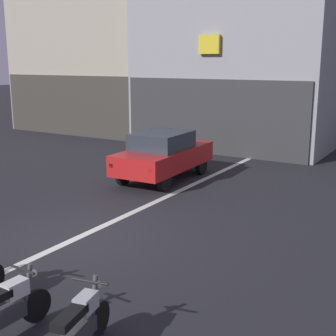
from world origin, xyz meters
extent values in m
plane|color=#232328|center=(0.00, 0.00, 0.00)|extent=(120.00, 120.00, 0.00)
cube|color=silver|center=(0.00, 6.00, 0.00)|extent=(0.20, 18.00, 0.01)
cube|color=#3E3A33|center=(-10.89, 11.28, 1.60)|extent=(8.63, 0.10, 3.20)
cube|color=#373739|center=(-1.80, 10.49, 1.60)|extent=(8.41, 0.10, 3.20)
cube|color=yellow|center=(-1.93, 10.42, 4.61)|extent=(0.93, 0.16, 0.77)
cylinder|color=black|center=(-2.00, 6.94, 0.32)|extent=(0.20, 0.65, 0.64)
cylinder|color=black|center=(-0.45, 6.99, 0.32)|extent=(0.20, 0.65, 0.64)
cylinder|color=black|center=(-1.90, 4.34, 0.32)|extent=(0.20, 0.65, 0.64)
cylinder|color=black|center=(-0.35, 4.40, 0.32)|extent=(0.20, 0.65, 0.64)
cube|color=red|center=(-1.18, 5.67, 0.75)|extent=(1.91, 4.16, 0.66)
cube|color=#2D3842|center=(-1.17, 5.52, 1.36)|extent=(1.62, 2.03, 0.56)
cube|color=red|center=(-1.80, 3.62, 0.80)|extent=(0.14, 0.07, 0.12)
cube|color=red|center=(-0.40, 3.67, 0.80)|extent=(0.14, 0.07, 0.12)
cylinder|color=black|center=(1.84, -2.86, 0.26)|extent=(0.09, 0.52, 0.52)
cube|color=#38383D|center=(1.82, -3.49, 0.37)|extent=(0.22, 0.74, 0.22)
cube|color=silver|center=(1.83, -3.23, 0.70)|extent=(0.23, 0.37, 0.24)
cylinder|color=#4C4C51|center=(1.84, -3.01, 0.63)|extent=(0.08, 0.24, 0.70)
cylinder|color=black|center=(1.84, -3.09, 0.95)|extent=(0.55, 0.05, 0.04)
sphere|color=silver|center=(1.84, -2.88, 0.80)|extent=(0.12, 0.12, 0.12)
cylinder|color=black|center=(2.90, -2.64, 0.26)|extent=(0.18, 0.52, 0.52)
cube|color=#38383D|center=(3.03, -3.25, 0.37)|extent=(0.35, 0.76, 0.22)
cube|color=black|center=(3.06, -3.41, 0.72)|extent=(0.34, 0.63, 0.12)
cube|color=#B2B5BA|center=(2.98, -3.00, 0.70)|extent=(0.29, 0.40, 0.24)
cylinder|color=#4C4C51|center=(2.93, -2.79, 0.63)|extent=(0.12, 0.25, 0.70)
cylinder|color=black|center=(2.95, -2.87, 0.95)|extent=(0.55, 0.15, 0.04)
sphere|color=silver|center=(2.90, -2.66, 0.80)|extent=(0.12, 0.12, 0.12)
camera|label=1|loc=(6.93, -7.30, 3.90)|focal=49.55mm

